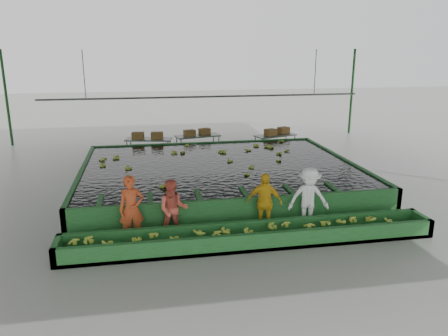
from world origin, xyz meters
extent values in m
plane|color=gray|center=(0.00, 0.00, 0.00)|extent=(80.00, 80.00, 0.00)
cube|color=gray|center=(0.00, 0.00, 5.00)|extent=(20.00, 22.00, 0.04)
cube|color=black|center=(0.00, 1.50, 0.85)|extent=(9.70, 7.70, 0.00)
cylinder|color=#59605B|center=(0.00, 5.00, 3.00)|extent=(0.08, 0.08, 14.00)
cylinder|color=#59605B|center=(-5.00, 5.00, 4.00)|extent=(0.04, 0.04, 2.00)
cylinder|color=#59605B|center=(5.00, 5.00, 4.00)|extent=(0.04, 0.04, 2.00)
imported|color=#C04921|center=(-3.11, -2.80, 0.92)|extent=(0.71, 0.51, 1.83)
imported|color=#D75744|center=(-2.01, -2.80, 0.83)|extent=(0.85, 0.68, 1.66)
imported|color=yellow|center=(0.54, -2.80, 0.86)|extent=(1.09, 0.74, 1.72)
imported|color=white|center=(1.85, -2.80, 0.91)|extent=(1.25, 0.82, 1.81)
camera|label=1|loc=(-2.66, -13.94, 5.05)|focal=35.00mm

